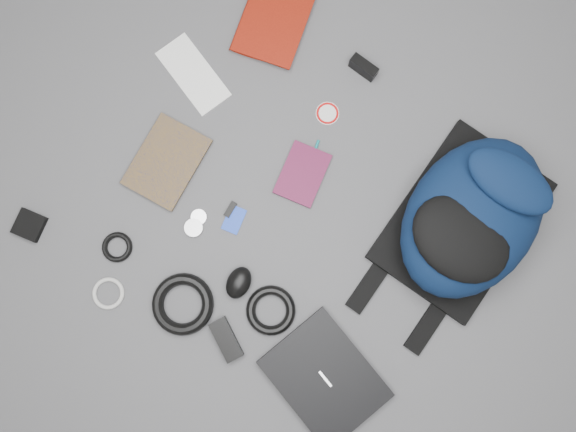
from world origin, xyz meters
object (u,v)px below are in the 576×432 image
Objects in this scene: laptop at (325,378)px; compact_camera at (364,67)px; backpack at (472,217)px; power_brick at (226,339)px; mouse at (239,283)px; textbook_red at (243,11)px; dvd_case at (303,174)px; pouch at (29,225)px; comic_book at (141,148)px.

compact_camera reaches higher than laptop.
backpack is 4.42× the size of power_brick.
mouse is at bearing -82.66° from compact_camera.
textbook_red reaches higher than dvd_case.
pouch is (-0.65, -0.09, -0.00)m from power_brick.
backpack is at bearing -21.55° from compact_camera.
compact_camera is at bearing 133.04° from laptop.
power_brick is at bearing -36.05° from comic_book.
textbook_red is 2.99× the size of compact_camera.
mouse is at bearing 22.38° from pouch.
textbook_red is at bearing 114.68° from mouse.
backpack is at bearing 98.75° from laptop.
comic_book is at bearing -158.02° from backpack.
comic_book reaches higher than dvd_case.
mouse is 0.63m from pouch.
power_brick is (0.07, -0.15, -0.01)m from mouse.
laptop is 0.96m from pouch.
pouch is at bearing -115.17° from comic_book.
power_brick is (-0.33, -0.68, -0.10)m from backpack.
laptop is 0.36m from mouse.
power_brick reaches higher than pouch.
textbook_red is 0.89m from pouch.
mouse reaches higher than pouch.
textbook_red is (-0.89, 0.12, -0.10)m from backpack.
compact_camera is 1.10× the size of pouch.
dvd_case is 0.37m from mouse.
mouse is 0.78× the size of power_brick.
mouse reaches higher than textbook_red.
dvd_case is 1.96× the size of compact_camera.
pouch is at bearing -170.12° from mouse.
textbook_red reaches higher than pouch.
pouch is (-0.94, -0.18, -0.01)m from laptop.
compact_camera is at bearing -7.35° from textbook_red.
comic_book is at bearing 151.69° from mouse.
laptop is 0.58m from dvd_case.
laptop is 0.30m from power_brick.
backpack is 0.49m from dvd_case.
comic_book is at bearing -122.77° from compact_camera.
comic_book is 0.61m from power_brick.
comic_book is 0.39m from pouch.
textbook_red is 1.07× the size of comic_book.
laptop is 3.96× the size of pouch.
power_brick is (0.54, -0.28, 0.01)m from comic_book.
dvd_case is 1.79× the size of mouse.
laptop is at bearing -60.43° from compact_camera.
dvd_case is (0.44, -0.29, -0.01)m from textbook_red.
backpack reaches higher than pouch.
textbook_red is (-0.85, 0.71, -0.00)m from laptop.
dvd_case is (-0.40, 0.42, -0.01)m from laptop.
backpack is at bearing 6.20° from dvd_case.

